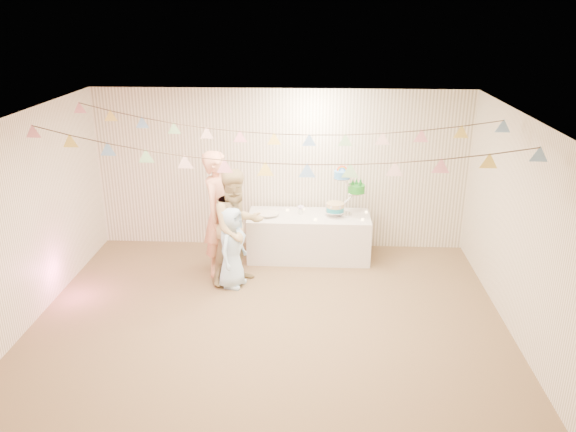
{
  "coord_description": "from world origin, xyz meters",
  "views": [
    {
      "loc": [
        0.57,
        -6.21,
        3.8
      ],
      "look_at": [
        0.2,
        0.8,
        1.15
      ],
      "focal_mm": 35.0,
      "sensor_mm": 36.0,
      "label": 1
    }
  ],
  "objects_px": {
    "person_adult_b": "(237,227)",
    "person_adult_a": "(220,214)",
    "table": "(309,236)",
    "cake_stand": "(345,190)",
    "person_child": "(232,247)"
  },
  "relations": [
    {
      "from": "person_adult_a",
      "to": "cake_stand",
      "type": "bearing_deg",
      "value": -53.92
    },
    {
      "from": "table",
      "to": "cake_stand",
      "type": "bearing_deg",
      "value": 5.19
    },
    {
      "from": "person_adult_a",
      "to": "person_child",
      "type": "height_order",
      "value": "person_adult_a"
    },
    {
      "from": "cake_stand",
      "to": "person_adult_a",
      "type": "xyz_separation_m",
      "value": [
        -1.85,
        -0.66,
        -0.18
      ]
    },
    {
      "from": "table",
      "to": "cake_stand",
      "type": "xyz_separation_m",
      "value": [
        0.55,
        0.05,
        0.77
      ]
    },
    {
      "from": "cake_stand",
      "to": "person_adult_a",
      "type": "distance_m",
      "value": 1.97
    },
    {
      "from": "table",
      "to": "cake_stand",
      "type": "relative_size",
      "value": 2.56
    },
    {
      "from": "person_adult_a",
      "to": "person_adult_b",
      "type": "relative_size",
      "value": 1.11
    },
    {
      "from": "person_adult_b",
      "to": "person_adult_a",
      "type": "bearing_deg",
      "value": 99.09
    },
    {
      "from": "cake_stand",
      "to": "person_adult_b",
      "type": "relative_size",
      "value": 0.44
    },
    {
      "from": "person_adult_b",
      "to": "person_child",
      "type": "bearing_deg",
      "value": -152.37
    },
    {
      "from": "person_adult_a",
      "to": "person_child",
      "type": "xyz_separation_m",
      "value": [
        0.22,
        -0.42,
        -0.34
      ]
    },
    {
      "from": "person_adult_a",
      "to": "person_adult_b",
      "type": "bearing_deg",
      "value": -117.77
    },
    {
      "from": "cake_stand",
      "to": "person_child",
      "type": "relative_size",
      "value": 0.63
    },
    {
      "from": "table",
      "to": "person_adult_a",
      "type": "relative_size",
      "value": 1.01
    }
  ]
}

